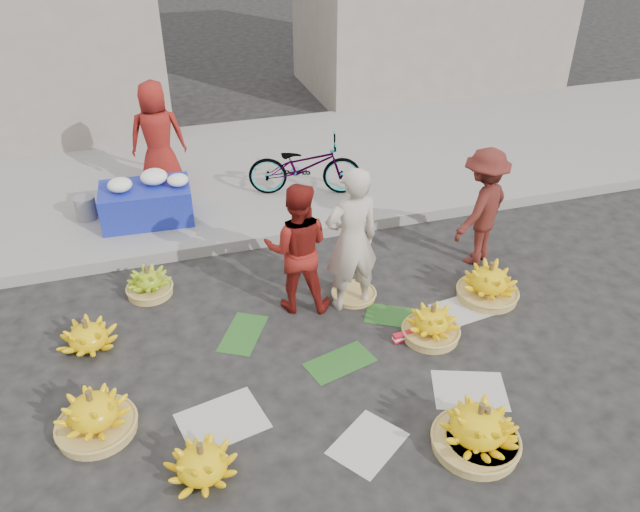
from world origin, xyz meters
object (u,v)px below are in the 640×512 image
object	(u,v)px
vendor_cream	(352,241)
flower_table	(147,201)
banana_bunch_0	(94,414)
banana_bunch_4	(432,324)
bicycle	(305,166)

from	to	relation	value
vendor_cream	flower_table	xyz separation A→B (m)	(-1.92, 2.36, -0.41)
banana_bunch_0	banana_bunch_4	world-z (taller)	banana_bunch_0
banana_bunch_0	flower_table	bearing A→B (deg)	78.51
vendor_cream	bicycle	size ratio (longest dim) A/B	1.03
banana_bunch_4	vendor_cream	world-z (taller)	vendor_cream
vendor_cream	banana_bunch_0	bearing A→B (deg)	17.18
vendor_cream	bicycle	xyz separation A→B (m)	(0.22, 2.51, -0.27)
banana_bunch_0	banana_bunch_4	distance (m)	3.22
flower_table	banana_bunch_0	bearing A→B (deg)	-98.53
flower_table	vendor_cream	bearing A→B (deg)	-47.81
banana_bunch_4	bicycle	distance (m)	3.31
banana_bunch_0	flower_table	distance (m)	3.48
banana_bunch_0	banana_bunch_4	xyz separation A→B (m)	(3.21, 0.29, -0.03)
flower_table	banana_bunch_4	bearing A→B (deg)	-48.10
banana_bunch_4	bicycle	world-z (taller)	bicycle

